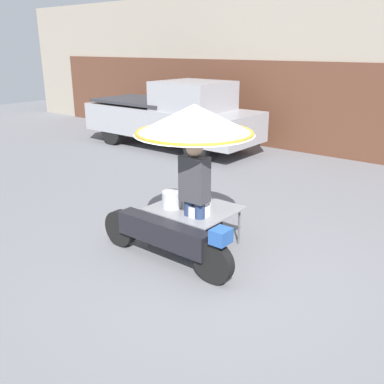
# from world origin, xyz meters

# --- Properties ---
(ground_plane) EXTENTS (36.00, 36.00, 0.00)m
(ground_plane) POSITION_xyz_m (0.00, 0.00, 0.00)
(ground_plane) COLOR slate
(vendor_motorcycle_cart) EXTENTS (2.20, 1.63, 2.04)m
(vendor_motorcycle_cart) POSITION_xyz_m (-0.47, 0.24, 1.54)
(vendor_motorcycle_cart) COLOR black
(vendor_motorcycle_cart) RESTS_ON ground
(vendor_person) EXTENTS (0.38, 0.22, 1.64)m
(vendor_person) POSITION_xyz_m (-0.27, 0.07, 0.92)
(vendor_person) COLOR navy
(vendor_person) RESTS_ON ground
(pickup_truck) EXTENTS (5.27, 1.85, 1.89)m
(pickup_truck) POSITION_xyz_m (-4.89, 4.95, 0.92)
(pickup_truck) COLOR black
(pickup_truck) RESTS_ON ground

